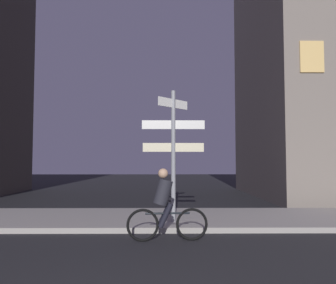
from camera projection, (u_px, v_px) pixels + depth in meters
The scene contains 3 objects.
sidewalk_kerb at pixel (155, 219), 9.78m from camera, with size 40.00×3.37×0.14m, color #9E9991.
signpost at pixel (173, 145), 9.07m from camera, with size 1.72×0.83×3.57m.
cyclist at pixel (165, 207), 7.39m from camera, with size 1.82×0.36×1.61m.
Camera 1 is at (0.29, -2.58, 1.79)m, focal length 35.46 mm.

